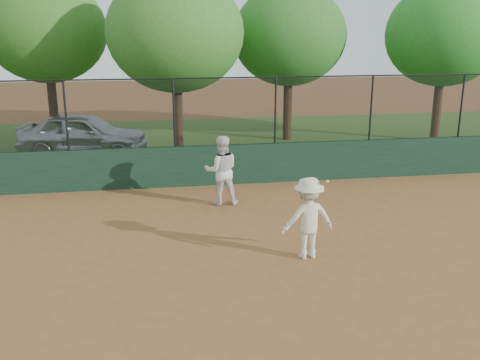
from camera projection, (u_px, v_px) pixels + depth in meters
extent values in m
plane|color=brown|center=(218.00, 272.00, 10.37)|extent=(80.00, 80.00, 0.00)
cube|color=#173422|center=(193.00, 166.00, 15.90)|extent=(26.00, 0.20, 1.20)
cube|color=#2F531A|center=(181.00, 144.00, 21.75)|extent=(36.00, 12.00, 0.01)
imported|color=#A4A8AD|center=(83.00, 134.00, 19.66)|extent=(4.94, 2.81, 1.58)
imported|color=silver|center=(221.00, 170.00, 14.12)|extent=(0.91, 0.71, 1.86)
imported|color=beige|center=(308.00, 218.00, 10.82)|extent=(1.16, 0.75, 1.70)
sphere|color=#BEE633|center=(327.00, 181.00, 10.41)|extent=(0.06, 0.06, 0.06)
cube|color=black|center=(191.00, 113.00, 15.46)|extent=(26.00, 0.02, 2.00)
cylinder|color=black|center=(190.00, 78.00, 15.19)|extent=(26.00, 0.04, 0.04)
cylinder|color=black|center=(66.00, 116.00, 14.90)|extent=(0.06, 0.06, 2.00)
cylinder|color=black|center=(174.00, 113.00, 15.38)|extent=(0.06, 0.06, 2.00)
cylinder|color=black|center=(275.00, 110.00, 15.85)|extent=(0.06, 0.06, 2.00)
cylinder|color=black|center=(371.00, 108.00, 16.32)|extent=(0.06, 0.06, 2.00)
cylinder|color=black|center=(461.00, 106.00, 16.80)|extent=(0.06, 0.06, 2.00)
cylinder|color=#412D16|center=(54.00, 110.00, 21.71)|extent=(0.36, 0.36, 2.64)
ellipsoid|color=#2E621C|center=(46.00, 30.00, 20.85)|extent=(4.70, 4.28, 4.06)
cylinder|color=#422C17|center=(178.00, 120.00, 19.83)|extent=(0.36, 0.36, 2.50)
ellipsoid|color=#2F6821|center=(175.00, 32.00, 18.96)|extent=(4.92, 4.47, 4.25)
cylinder|color=#422A16|center=(287.00, 111.00, 22.31)|extent=(0.36, 0.36, 2.46)
ellipsoid|color=#28601F|center=(289.00, 36.00, 21.48)|extent=(4.63, 4.20, 3.99)
cylinder|color=#492F1A|center=(437.00, 111.00, 22.06)|extent=(0.36, 0.36, 2.47)
ellipsoid|color=#23691E|center=(444.00, 35.00, 21.22)|extent=(4.72, 4.29, 4.08)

